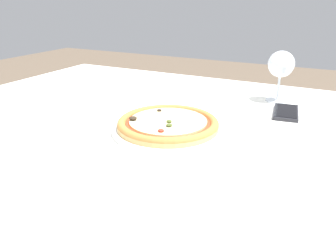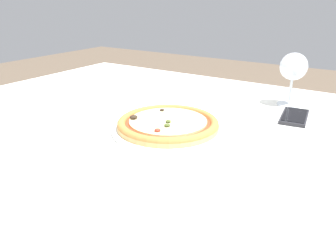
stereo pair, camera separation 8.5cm
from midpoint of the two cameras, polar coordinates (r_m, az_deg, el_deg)
dining_table at (r=0.98m, az=-2.39°, el=-3.79°), size 1.37×1.17×0.75m
pizza_plate at (r=0.85m, az=2.84°, el=-0.88°), size 0.29×0.29×0.04m
fork at (r=1.22m, az=-17.27°, el=4.20°), size 0.06×0.17×0.00m
wine_glass_far_left at (r=1.12m, az=23.09°, el=8.31°), size 0.09×0.09×0.17m
cell_phone at (r=1.03m, az=23.40°, el=0.52°), size 0.09×0.15×0.01m
napkin_folded at (r=0.84m, az=21.79°, el=-3.54°), size 0.16×0.12×0.01m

